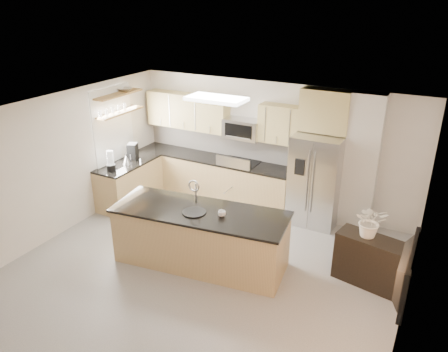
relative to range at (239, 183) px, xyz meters
The scene contains 26 objects.
floor 3.02m from the range, 78.39° to the right, with size 6.50×6.50×0.00m, color #A4A19C.
ceiling 3.66m from the range, 78.39° to the right, with size 6.00×6.50×0.02m, color white.
wall_back 1.07m from the range, 28.76° to the left, with size 6.00×0.02×2.60m, color beige.
wall_left 3.87m from the range, 129.41° to the right, with size 0.02×6.50×2.60m, color beige.
wall_right 4.71m from the range, 39.05° to the right, with size 0.02×6.50×2.60m, color beige.
back_counter 0.63m from the range, behind, with size 3.55×0.66×1.44m.
left_counter 2.33m from the range, 152.71° to the right, with size 0.66×1.50×0.92m.
range is the anchor object (origin of this frame).
upper_cabinets 1.53m from the range, 166.83° to the left, with size 3.50×0.33×0.75m.
microwave 1.16m from the range, 90.00° to the left, with size 0.76×0.40×0.40m.
refrigerator 1.71m from the range, ahead, with size 0.92×0.78×1.78m.
partition_column 2.56m from the range, ahead, with size 0.60×0.30×2.60m, color beige.
window 2.86m from the range, 155.75° to the right, with size 0.04×1.15×1.65m.
shelf_lower 2.86m from the range, 156.67° to the right, with size 0.30×1.20×0.04m, color olive.
shelf_upper 3.07m from the range, 156.67° to the right, with size 0.30×1.20×0.04m, color olive.
ceiling_fixture 2.48m from the range, 81.39° to the right, with size 1.00×0.50×0.06m, color white.
island 2.37m from the range, 79.20° to the right, with size 2.95×1.38×1.40m.
credenza 3.39m from the range, 27.70° to the right, with size 1.00×0.42×0.80m, color black.
cup 2.54m from the range, 70.14° to the right, with size 0.12×0.12×0.10m, color white.
platter 2.52m from the range, 80.67° to the right, with size 0.38×0.38×0.02m, color black.
blender 2.67m from the range, 143.01° to the right, with size 0.18×0.18×0.41m.
kettle 2.39m from the range, 150.34° to the right, with size 0.18×0.18×0.23m.
coffee_maker 2.35m from the range, 157.70° to the right, with size 0.25×0.28×0.35m.
bowl 3.04m from the range, 161.74° to the right, with size 0.36×0.36×0.09m, color #B8B9BB.
flower_vase 3.39m from the range, 27.57° to the right, with size 0.69×0.60×0.76m, color white.
television 4.78m from the range, 41.64° to the right, with size 1.08×0.14×0.62m, color black.
Camera 1 is at (3.10, -4.70, 4.21)m, focal length 35.00 mm.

